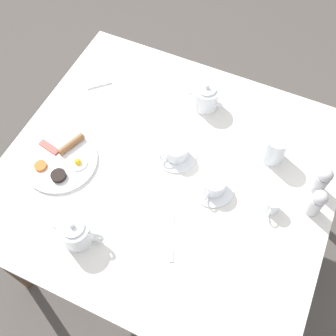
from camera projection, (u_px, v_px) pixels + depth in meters
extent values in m
plane|color=#4C4742|center=(168.00, 240.00, 2.02)|extent=(8.00, 8.00, 0.00)
cube|color=silver|center=(168.00, 173.00, 1.41)|extent=(1.06, 1.15, 0.03)
cylinder|color=brown|center=(114.00, 97.00, 2.05)|extent=(0.04, 0.04, 0.69)
cylinder|color=brown|center=(3.00, 262.00, 1.61)|extent=(0.04, 0.04, 0.69)
cylinder|color=brown|center=(313.00, 170.00, 1.83)|extent=(0.04, 0.04, 0.69)
cylinder|color=white|center=(60.00, 161.00, 1.41)|extent=(0.27, 0.27, 0.01)
cylinder|color=white|center=(78.00, 163.00, 1.40)|extent=(0.06, 0.06, 0.00)
sphere|color=yellow|center=(78.00, 162.00, 1.39)|extent=(0.02, 0.02, 0.02)
cylinder|color=brown|center=(71.00, 144.00, 1.42)|extent=(0.11, 0.06, 0.03)
cube|color=#B74C42|center=(49.00, 147.00, 1.43)|extent=(0.04, 0.09, 0.01)
cylinder|color=#D16023|center=(40.00, 166.00, 1.39)|extent=(0.04, 0.04, 0.01)
cylinder|color=black|center=(59.00, 176.00, 1.36)|extent=(0.05, 0.05, 0.02)
cylinder|color=white|center=(76.00, 233.00, 1.23)|extent=(0.10, 0.10, 0.09)
cylinder|color=white|center=(73.00, 227.00, 1.19)|extent=(0.07, 0.07, 0.01)
sphere|color=white|center=(72.00, 225.00, 1.18)|extent=(0.02, 0.02, 0.02)
cone|color=white|center=(56.00, 228.00, 1.23)|extent=(0.03, 0.06, 0.05)
torus|color=white|center=(93.00, 236.00, 1.23)|extent=(0.03, 0.07, 0.07)
cylinder|color=white|center=(206.00, 97.00, 1.50)|extent=(0.10, 0.10, 0.09)
cylinder|color=white|center=(207.00, 89.00, 1.46)|extent=(0.07, 0.07, 0.01)
sphere|color=white|center=(207.00, 86.00, 1.45)|extent=(0.02, 0.02, 0.02)
cone|color=white|center=(220.00, 104.00, 1.48)|extent=(0.03, 0.06, 0.05)
torus|color=white|center=(194.00, 91.00, 1.52)|extent=(0.03, 0.07, 0.07)
cylinder|color=white|center=(176.00, 155.00, 1.42)|extent=(0.15, 0.15, 0.01)
cylinder|color=white|center=(176.00, 150.00, 1.40)|extent=(0.09, 0.09, 0.06)
cylinder|color=tan|center=(176.00, 152.00, 1.40)|extent=(0.08, 0.08, 0.04)
torus|color=white|center=(165.00, 156.00, 1.39)|extent=(0.04, 0.03, 0.04)
cylinder|color=white|center=(212.00, 188.00, 1.36)|extent=(0.15, 0.15, 0.01)
cylinder|color=white|center=(213.00, 184.00, 1.33)|extent=(0.09, 0.09, 0.06)
cylinder|color=tan|center=(213.00, 185.00, 1.34)|extent=(0.08, 0.08, 0.04)
torus|color=white|center=(208.00, 195.00, 1.31)|extent=(0.04, 0.01, 0.04)
cylinder|color=white|center=(275.00, 148.00, 1.38)|extent=(0.08, 0.08, 0.12)
cylinder|color=white|center=(272.00, 205.00, 1.30)|extent=(0.05, 0.05, 0.06)
torus|color=white|center=(269.00, 212.00, 1.28)|extent=(0.04, 0.01, 0.04)
cylinder|color=#BCBCC1|center=(314.00, 205.00, 1.28)|extent=(0.05, 0.05, 0.08)
sphere|color=#BCBCC1|center=(320.00, 198.00, 1.23)|extent=(0.05, 0.05, 0.05)
cylinder|color=#BCBCC1|center=(320.00, 183.00, 1.32)|extent=(0.05, 0.05, 0.08)
sphere|color=#BCBCC1|center=(326.00, 175.00, 1.27)|extent=(0.05, 0.05, 0.05)
cube|color=white|center=(95.00, 75.00, 1.62)|extent=(0.16, 0.16, 0.01)
cube|color=silver|center=(172.00, 235.00, 1.27)|extent=(0.17, 0.08, 0.00)
cube|color=silver|center=(213.00, 316.00, 1.15)|extent=(0.15, 0.15, 0.00)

